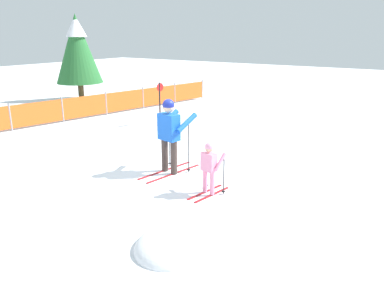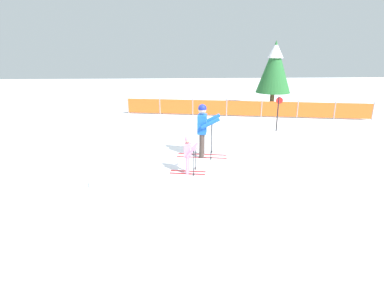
% 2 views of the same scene
% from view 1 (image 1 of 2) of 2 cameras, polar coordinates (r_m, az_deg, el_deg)
% --- Properties ---
extents(ground_plane, '(60.00, 60.00, 0.00)m').
position_cam_1_polar(ground_plane, '(8.52, -5.85, -4.60)').
color(ground_plane, white).
extents(skier_adult, '(1.63, 0.80, 1.69)m').
position_cam_1_polar(skier_adult, '(8.32, -3.40, 2.28)').
color(skier_adult, maroon).
rests_on(skier_adult, ground_plane).
extents(skier_child, '(1.02, 0.52, 1.06)m').
position_cam_1_polar(skier_child, '(7.27, 2.65, -3.15)').
color(skier_child, maroon).
rests_on(skier_child, ground_plane).
extents(safety_fence, '(12.27, 2.58, 0.90)m').
position_cam_1_polar(safety_fence, '(14.48, -15.96, 5.54)').
color(safety_fence, gray).
rests_on(safety_fence, ground_plane).
extents(conifer_far, '(2.10, 2.10, 3.91)m').
position_cam_1_polar(conifer_far, '(18.36, -17.06, 13.85)').
color(conifer_far, '#4C3823').
rests_on(conifer_far, ground_plane).
extents(trail_marker, '(0.28, 0.07, 1.46)m').
position_cam_1_polar(trail_marker, '(12.87, -4.92, 6.84)').
color(trail_marker, black).
rests_on(trail_marker, ground_plane).
extents(snow_mound, '(1.36, 1.15, 0.54)m').
position_cam_1_polar(snow_mound, '(5.82, -2.52, -15.25)').
color(snow_mound, white).
rests_on(snow_mound, ground_plane).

